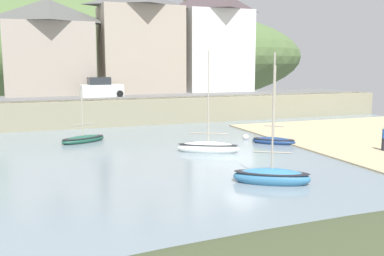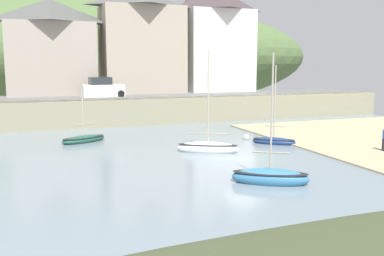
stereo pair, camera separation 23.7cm
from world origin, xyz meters
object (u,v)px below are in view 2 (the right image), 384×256
sailboat_white_hull (270,177)px  mooring_buoy (246,137)px  parked_car_near_slipway (102,89)px  waterfront_building_left (51,47)px  waterfront_building_centre (142,42)px  sailboat_nearest_shore (208,147)px  fishing_boat_green (84,139)px  church_with_spire (199,21)px  motorboat_with_cabin (274,140)px  waterfront_building_right (217,39)px

sailboat_white_hull → mooring_buoy: sailboat_white_hull is taller
parked_car_near_slipway → waterfront_building_left: bearing=131.0°
waterfront_building_centre → parked_car_near_slipway: 8.36m
parked_car_near_slipway → mooring_buoy: parked_car_near_slipway is taller
waterfront_building_centre → sailboat_nearest_shore: size_ratio=1.64×
waterfront_building_left → fishing_boat_green: (1.34, -16.02, -7.18)m
church_with_spire → sailboat_nearest_shore: bearing=-109.6°
waterfront_building_centre → fishing_boat_green: (-8.33, -16.02, -7.79)m
church_with_spire → fishing_boat_green: (-16.67, -20.02, -10.68)m
church_with_spire → sailboat_white_hull: bearing=-105.3°
waterfront_building_left → mooring_buoy: waterfront_building_left is taller
fishing_boat_green → sailboat_white_hull: bearing=-88.8°
waterfront_building_left → church_with_spire: 18.78m
waterfront_building_left → fishing_boat_green: bearing=-85.2°
church_with_spire → parked_car_near_slipway: 17.71m
fishing_boat_green → parked_car_near_slipway: bearing=49.3°
waterfront_building_left → sailboat_nearest_shore: (8.53, -22.59, -7.08)m
motorboat_with_cabin → fishing_boat_green: size_ratio=1.43×
waterfront_building_left → sailboat_nearest_shore: waterfront_building_left is taller
waterfront_building_left → waterfront_building_right: size_ratio=0.82×
sailboat_white_hull → sailboat_nearest_shore: bearing=121.5°
waterfront_building_right → sailboat_white_hull: size_ratio=1.85×
parked_car_near_slipway → waterfront_building_right: bearing=13.4°
mooring_buoy → motorboat_with_cabin: bearing=-66.7°
waterfront_building_right → church_with_spire: church_with_spire is taller
waterfront_building_centre → fishing_boat_green: waterfront_building_centre is taller
waterfront_building_left → mooring_buoy: bearing=-55.5°
parked_car_near_slipway → sailboat_nearest_shore: bearing=-81.6°
sailboat_white_hull → mooring_buoy: bearing=99.7°
motorboat_with_cabin → mooring_buoy: bearing=153.5°
sailboat_white_hull → waterfront_building_centre: bearing=119.1°
waterfront_building_centre → mooring_buoy: (3.43, -19.06, -7.87)m
motorboat_with_cabin → fishing_boat_green: bearing=-162.7°
sailboat_white_hull → motorboat_with_cabin: bearing=89.9°
sailboat_nearest_shore → motorboat_with_cabin: sailboat_nearest_shore is taller
parked_car_near_slipway → motorboat_with_cabin: bearing=-64.6°
waterfront_building_centre → parked_car_near_slipway: size_ratio=2.63×
waterfront_building_left → parked_car_near_slipway: size_ratio=2.33×
church_with_spire → motorboat_with_cabin: (-3.90, -25.42, -10.65)m
church_with_spire → waterfront_building_centre: bearing=-154.4°
church_with_spire → mooring_buoy: (-4.92, -23.06, -10.75)m
waterfront_building_left → sailboat_white_hull: bearing=-74.3°
sailboat_nearest_shore → parked_car_near_slipway: (-4.01, 18.09, 2.88)m
church_with_spire → motorboat_with_cabin: bearing=-98.7°
waterfront_building_left → waterfront_building_centre: bearing=0.0°
church_with_spire → parked_car_near_slipway: bearing=-147.8°
waterfront_building_left → parked_car_near_slipway: bearing=-44.9°
motorboat_with_cabin → waterfront_building_centre: bearing=142.0°
fishing_boat_green → mooring_buoy: 12.14m
sailboat_white_hull → motorboat_with_cabin: size_ratio=1.13×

